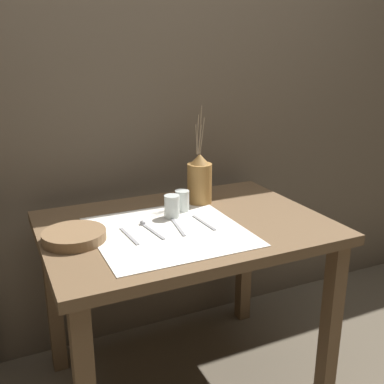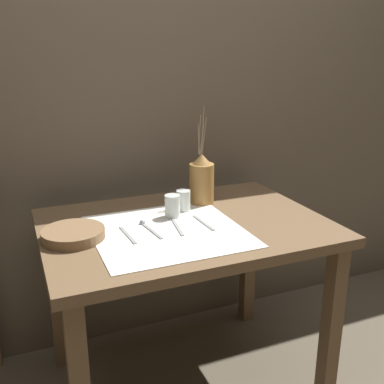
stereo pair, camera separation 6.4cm
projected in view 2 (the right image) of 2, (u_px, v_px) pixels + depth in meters
name	position (u px, v px, depth m)	size (l,w,h in m)	color
ground_plane	(186.00, 381.00, 1.96)	(12.00, 12.00, 0.00)	brown
stone_wall_back	(144.00, 92.00, 2.04)	(7.00, 0.06, 2.40)	brown
wooden_table	(185.00, 247.00, 1.77)	(1.08, 0.77, 0.74)	brown
linen_cloth	(167.00, 231.00, 1.65)	(0.54, 0.53, 0.00)	white
pitcher_with_flowers	(202.00, 180.00, 1.93)	(0.11, 0.11, 0.42)	olive
wooden_bowl	(73.00, 235.00, 1.58)	(0.22, 0.22, 0.04)	brown
glass_tumbler_near	(172.00, 206.00, 1.77)	(0.06, 0.06, 0.09)	silver
glass_tumbler_far	(183.00, 200.00, 1.85)	(0.06, 0.06, 0.09)	silver
fork_inner	(128.00, 235.00, 1.61)	(0.02, 0.17, 0.00)	#939399
spoon_outer	(146.00, 226.00, 1.69)	(0.04, 0.18, 0.02)	#939399
knife_center	(178.00, 227.00, 1.68)	(0.04, 0.17, 0.00)	#939399
fork_outer	(203.00, 223.00, 1.72)	(0.02, 0.17, 0.00)	#939399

